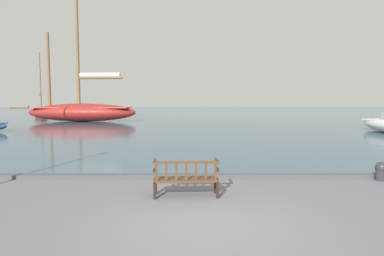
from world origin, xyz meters
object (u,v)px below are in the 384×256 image
object	(u,v)px
sailboat_distant_harbor	(41,110)
mooring_bollard	(381,170)
sailboat_nearest_port	(82,110)
park_bench	(186,178)

from	to	relation	value
sailboat_distant_harbor	mooring_bollard	size ratio (longest dim) A/B	15.30
sailboat_nearest_port	mooring_bollard	distance (m)	29.95
sailboat_nearest_port	sailboat_distant_harbor	world-z (taller)	sailboat_nearest_port
sailboat_distant_harbor	sailboat_nearest_port	bearing A→B (deg)	-53.25
sailboat_nearest_port	park_bench	bearing A→B (deg)	-67.66
park_bench	sailboat_nearest_port	bearing A→B (deg)	112.34
park_bench	mooring_bollard	bearing A→B (deg)	15.61
sailboat_nearest_port	mooring_bollard	xyz separation A→B (m)	(16.66, -24.87, -0.92)
sailboat_distant_harbor	mooring_bollard	world-z (taller)	sailboat_distant_harbor
sailboat_nearest_port	mooring_bollard	bearing A→B (deg)	-56.19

